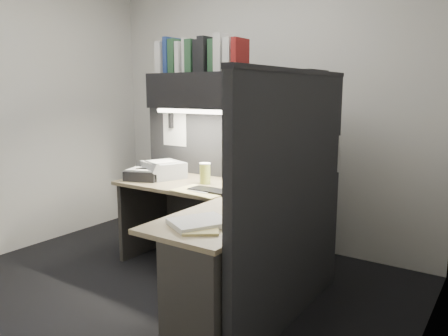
{
  "coord_description": "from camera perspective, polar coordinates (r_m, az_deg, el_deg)",
  "views": [
    {
      "loc": [
        2.12,
        -2.28,
        1.5
      ],
      "look_at": [
        0.23,
        0.51,
        0.9
      ],
      "focal_mm": 35.0,
      "sensor_mm": 36.0,
      "label": 1
    }
  ],
  "objects": [
    {
      "name": "mousepad",
      "position": [
        3.2,
        4.9,
        -3.86
      ],
      "size": [
        0.25,
        0.24,
        0.0
      ],
      "primitive_type": "cube",
      "rotation": [
        0.0,
        0.0,
        -0.29
      ],
      "color": "#1C2F9C",
      "rests_on": "desk"
    },
    {
      "name": "overhead_shelf",
      "position": [
        3.63,
        0.74,
        10.05
      ],
      "size": [
        1.55,
        0.34,
        0.3
      ],
      "primitive_type": "cube",
      "color": "black",
      "rests_on": "partition_back"
    },
    {
      "name": "notebook_stack",
      "position": [
        3.89,
        -10.43,
        -0.87
      ],
      "size": [
        0.35,
        0.32,
        0.09
      ],
      "primitive_type": "cube",
      "rotation": [
        0.0,
        0.0,
        0.35
      ],
      "color": "black",
      "rests_on": "desk"
    },
    {
      "name": "open_folder",
      "position": [
        3.39,
        -2.93,
        -3.03
      ],
      "size": [
        0.46,
        0.32,
        0.01
      ],
      "primitive_type": "cube",
      "rotation": [
        0.0,
        0.0,
        -0.09
      ],
      "color": "#DBCB7B",
      "rests_on": "desk"
    },
    {
      "name": "wall_right",
      "position": [
        2.32,
        24.91,
        5.4
      ],
      "size": [
        0.04,
        3.0,
        2.7
      ],
      "primitive_type": "cube",
      "color": "silver",
      "rests_on": "floor"
    },
    {
      "name": "pinned_papers",
      "position": [
        3.34,
        3.19,
        2.37
      ],
      "size": [
        1.76,
        1.31,
        0.51
      ],
      "color": "white",
      "rests_on": "partition_back"
    },
    {
      "name": "monitor",
      "position": [
        3.55,
        3.7,
        1.28
      ],
      "size": [
        0.54,
        0.26,
        0.58
      ],
      "rotation": [
        0.0,
        0.0,
        -0.05
      ],
      "color": "black",
      "rests_on": "desk"
    },
    {
      "name": "coffee_cup",
      "position": [
        3.66,
        -2.49,
        -0.78
      ],
      "size": [
        0.09,
        0.09,
        0.17
      ],
      "primitive_type": "cylinder",
      "rotation": [
        0.0,
        0.0,
        -0.02
      ],
      "color": "#B0AD46",
      "rests_on": "desk"
    },
    {
      "name": "telephone",
      "position": [
        3.32,
        9.05,
        -2.73
      ],
      "size": [
        0.23,
        0.24,
        0.08
      ],
      "primitive_type": "cube",
      "rotation": [
        0.0,
        0.0,
        -0.14
      ],
      "color": "beige",
      "rests_on": "desk"
    },
    {
      "name": "desk",
      "position": [
        3.03,
        -2.42,
        -10.36
      ],
      "size": [
        1.7,
        1.53,
        0.73
      ],
      "color": "#867355",
      "rests_on": "floor"
    },
    {
      "name": "wall_back",
      "position": [
        4.34,
        4.85,
        8.04
      ],
      "size": [
        3.5,
        0.04,
        2.7
      ],
      "primitive_type": "cube",
      "color": "silver",
      "rests_on": "floor"
    },
    {
      "name": "printer",
      "position": [
        3.96,
        -7.91,
        -0.2
      ],
      "size": [
        0.44,
        0.41,
        0.14
      ],
      "primitive_type": "cube",
      "rotation": [
        0.0,
        0.0,
        -0.39
      ],
      "color": "gray",
      "rests_on": "desk"
    },
    {
      "name": "task_light_tube",
      "position": [
        3.52,
        -0.53,
        7.29
      ],
      "size": [
        1.32,
        0.04,
        0.04
      ],
      "primitive_type": "cylinder",
      "rotation": [
        0.0,
        1.57,
        0.0
      ],
      "color": "white",
      "rests_on": "overhead_shelf"
    },
    {
      "name": "partition_right",
      "position": [
        2.8,
        8.95,
        -4.53
      ],
      "size": [
        0.06,
        1.5,
        1.6
      ],
      "primitive_type": "cube",
      "color": "black",
      "rests_on": "floor"
    },
    {
      "name": "mouse",
      "position": [
        3.21,
        4.74,
        -3.5
      ],
      "size": [
        0.08,
        0.1,
        0.03
      ],
      "primitive_type": "ellipsoid",
      "rotation": [
        0.0,
        0.0,
        -0.32
      ],
      "color": "black",
      "rests_on": "mousepad"
    },
    {
      "name": "wall_left",
      "position": [
        4.5,
        -25.59,
        7.17
      ],
      "size": [
        0.04,
        3.0,
        2.7
      ],
      "primitive_type": "cube",
      "color": "silver",
      "rests_on": "floor"
    },
    {
      "name": "binder_row",
      "position": [
        3.81,
        -3.09,
        14.4
      ],
      "size": [
        0.83,
        0.25,
        0.31
      ],
      "color": "#BCBBB7",
      "rests_on": "overhead_shelf"
    },
    {
      "name": "keyboard",
      "position": [
        3.34,
        -1.14,
        -3.07
      ],
      "size": [
        0.43,
        0.15,
        0.02
      ],
      "primitive_type": "cube",
      "rotation": [
        0.0,
        0.0,
        -0.01
      ],
      "color": "black",
      "rests_on": "desk"
    },
    {
      "name": "partition_back",
      "position": [
        3.9,
        1.01,
        -0.29
      ],
      "size": [
        1.9,
        0.06,
        1.6
      ],
      "primitive_type": "cube",
      "color": "black",
      "rests_on": "floor"
    },
    {
      "name": "paper_stack_a",
      "position": [
        2.77,
        3.3,
        -5.62
      ],
      "size": [
        0.27,
        0.25,
        0.04
      ],
      "primitive_type": "cube",
      "rotation": [
        0.0,
        0.0,
        -0.24
      ],
      "color": "white",
      "rests_on": "desk"
    },
    {
      "name": "paper_stack_b",
      "position": [
        2.55,
        -3.27,
        -7.14
      ],
      "size": [
        0.37,
        0.4,
        0.03
      ],
      "primitive_type": "cube",
      "rotation": [
        0.0,
        0.0,
        -0.49
      ],
      "color": "white",
      "rests_on": "desk"
    },
    {
      "name": "floor",
      "position": [
        3.46,
        -8.25,
        -15.76
      ],
      "size": [
        3.5,
        3.5,
        0.0
      ],
      "primitive_type": "plane",
      "color": "black",
      "rests_on": "ground"
    },
    {
      "name": "manila_stack",
      "position": [
        2.49,
        -3.04,
        -7.81
      ],
      "size": [
        0.31,
        0.32,
        0.01
      ],
      "primitive_type": "cube",
      "rotation": [
        0.0,
        0.0,
        0.62
      ],
      "color": "#DBCB7B",
      "rests_on": "desk"
    }
  ]
}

